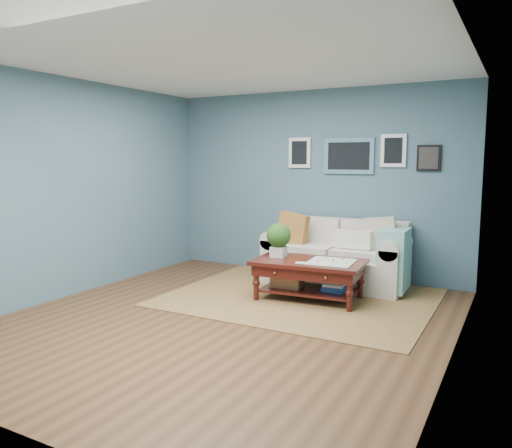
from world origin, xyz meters
The scene contains 4 objects.
room_shell centered at (0.01, 0.06, 1.36)m, with size 5.00×5.02×2.70m.
area_rug centered at (0.35, 1.19, 0.01)m, with size 3.13×2.51×0.01m, color #583718.
loveseat centered at (0.60, 2.03, 0.40)m, with size 1.91×0.87×0.98m.
coffee_table centered at (0.41, 1.14, 0.41)m, with size 1.37×0.87×0.92m.
Camera 1 is at (2.73, -4.36, 1.70)m, focal length 35.00 mm.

